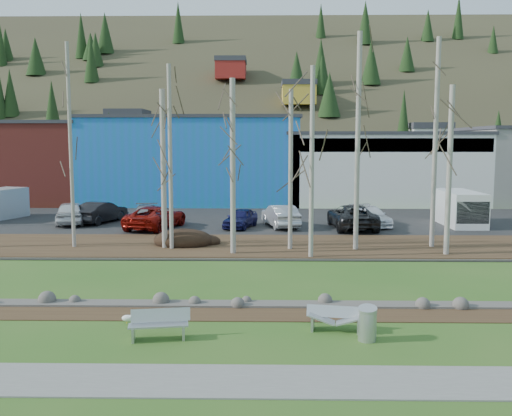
{
  "coord_description": "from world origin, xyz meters",
  "views": [
    {
      "loc": [
        1.08,
        -17.06,
        5.95
      ],
      "look_at": [
        0.54,
        12.27,
        2.5
      ],
      "focal_mm": 40.0,
      "sensor_mm": 36.0,
      "label": 1
    }
  ],
  "objects_px": {
    "car_4": "(240,218)",
    "car_5": "(280,216)",
    "seagull": "(128,318)",
    "car_7": "(370,216)",
    "car_0": "(71,213)",
    "van_white": "(460,208)",
    "car_1": "(101,212)",
    "car_2": "(156,217)",
    "car_3": "(146,215)",
    "litter_bin": "(367,325)",
    "bench_damaged": "(335,319)",
    "bench_intact": "(159,324)",
    "car_6": "(352,217)"
  },
  "relations": [
    {
      "from": "bench_intact",
      "to": "car_6",
      "type": "height_order",
      "value": "car_6"
    },
    {
      "from": "bench_damaged",
      "to": "car_3",
      "type": "height_order",
      "value": "car_3"
    },
    {
      "from": "bench_intact",
      "to": "car_0",
      "type": "xyz_separation_m",
      "value": [
        -10.53,
        22.9,
        0.5
      ]
    },
    {
      "from": "bench_intact",
      "to": "bench_damaged",
      "type": "distance_m",
      "value": 5.47
    },
    {
      "from": "bench_intact",
      "to": "car_1",
      "type": "height_order",
      "value": "car_1"
    },
    {
      "from": "car_3",
      "to": "car_0",
      "type": "bearing_deg",
      "value": 167.49
    },
    {
      "from": "seagull",
      "to": "car_5",
      "type": "distance_m",
      "value": 21.13
    },
    {
      "from": "car_2",
      "to": "van_white",
      "type": "distance_m",
      "value": 20.9
    },
    {
      "from": "car_2",
      "to": "van_white",
      "type": "bearing_deg",
      "value": -159.06
    },
    {
      "from": "car_2",
      "to": "seagull",
      "type": "bearing_deg",
      "value": 114.11
    },
    {
      "from": "litter_bin",
      "to": "car_2",
      "type": "height_order",
      "value": "car_2"
    },
    {
      "from": "car_2",
      "to": "car_0",
      "type": "bearing_deg",
      "value": -1.22
    },
    {
      "from": "bench_intact",
      "to": "car_7",
      "type": "relative_size",
      "value": 0.4
    },
    {
      "from": "car_1",
      "to": "car_7",
      "type": "distance_m",
      "value": 19.02
    },
    {
      "from": "litter_bin",
      "to": "car_7",
      "type": "bearing_deg",
      "value": 79.58
    },
    {
      "from": "car_4",
      "to": "van_white",
      "type": "height_order",
      "value": "van_white"
    },
    {
      "from": "car_6",
      "to": "van_white",
      "type": "relative_size",
      "value": 1.08
    },
    {
      "from": "bench_damaged",
      "to": "car_6",
      "type": "bearing_deg",
      "value": 89.94
    },
    {
      "from": "bench_damaged",
      "to": "car_2",
      "type": "distance_m",
      "value": 22.25
    },
    {
      "from": "bench_intact",
      "to": "car_5",
      "type": "distance_m",
      "value": 22.22
    },
    {
      "from": "van_white",
      "to": "car_5",
      "type": "bearing_deg",
      "value": -175.97
    },
    {
      "from": "bench_damaged",
      "to": "car_2",
      "type": "relative_size",
      "value": 0.32
    },
    {
      "from": "bench_damaged",
      "to": "car_0",
      "type": "xyz_separation_m",
      "value": [
        -15.94,
        22.04,
        0.56
      ]
    },
    {
      "from": "car_1",
      "to": "car_4",
      "type": "height_order",
      "value": "car_1"
    },
    {
      "from": "car_4",
      "to": "car_5",
      "type": "distance_m",
      "value": 2.74
    },
    {
      "from": "bench_damaged",
      "to": "car_7",
      "type": "relative_size",
      "value": 0.39
    },
    {
      "from": "car_7",
      "to": "car_0",
      "type": "bearing_deg",
      "value": 167.81
    },
    {
      "from": "car_1",
      "to": "car_3",
      "type": "height_order",
      "value": "car_1"
    },
    {
      "from": "car_1",
      "to": "car_7",
      "type": "xyz_separation_m",
      "value": [
        18.99,
        -1.08,
        -0.1
      ]
    },
    {
      "from": "car_4",
      "to": "car_5",
      "type": "bearing_deg",
      "value": 25.67
    },
    {
      "from": "litter_bin",
      "to": "car_4",
      "type": "distance_m",
      "value": 21.94
    },
    {
      "from": "car_3",
      "to": "car_5",
      "type": "xyz_separation_m",
      "value": [
        9.36,
        -0.82,
        0.09
      ]
    },
    {
      "from": "car_6",
      "to": "car_7",
      "type": "bearing_deg",
      "value": -140.68
    },
    {
      "from": "car_0",
      "to": "car_4",
      "type": "height_order",
      "value": "car_0"
    },
    {
      "from": "car_0",
      "to": "car_5",
      "type": "height_order",
      "value": "car_0"
    },
    {
      "from": "bench_damaged",
      "to": "car_1",
      "type": "distance_m",
      "value": 26.67
    },
    {
      "from": "car_3",
      "to": "car_5",
      "type": "bearing_deg",
      "value": -14.74
    },
    {
      "from": "bench_damaged",
      "to": "car_4",
      "type": "relative_size",
      "value": 0.46
    },
    {
      "from": "car_1",
      "to": "litter_bin",
      "type": "bearing_deg",
      "value": 141.37
    },
    {
      "from": "car_7",
      "to": "bench_intact",
      "type": "bearing_deg",
      "value": -125.87
    },
    {
      "from": "car_2",
      "to": "car_7",
      "type": "xyz_separation_m",
      "value": [
        14.55,
        1.53,
        -0.1
      ]
    },
    {
      "from": "car_4",
      "to": "van_white",
      "type": "distance_m",
      "value": 15.25
    },
    {
      "from": "bench_intact",
      "to": "van_white",
      "type": "bearing_deg",
      "value": 44.89
    },
    {
      "from": "bench_intact",
      "to": "litter_bin",
      "type": "xyz_separation_m",
      "value": [
        6.27,
        -0.04,
        0.03
      ]
    },
    {
      "from": "bench_damaged",
      "to": "seagull",
      "type": "bearing_deg",
      "value": -175.05
    },
    {
      "from": "litter_bin",
      "to": "car_3",
      "type": "xyz_separation_m",
      "value": [
        -11.44,
        22.67,
        0.34
      ]
    },
    {
      "from": "litter_bin",
      "to": "van_white",
      "type": "distance_m",
      "value": 25.11
    },
    {
      "from": "car_0",
      "to": "car_5",
      "type": "bearing_deg",
      "value": 160.58
    },
    {
      "from": "car_1",
      "to": "car_2",
      "type": "bearing_deg",
      "value": 168.7
    },
    {
      "from": "car_1",
      "to": "seagull",
      "type": "bearing_deg",
      "value": 127.4
    }
  ]
}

